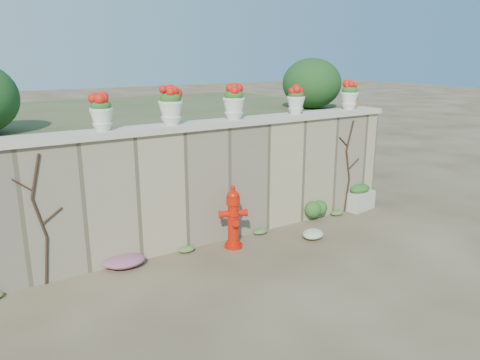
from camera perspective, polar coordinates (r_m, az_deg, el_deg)
ground at (r=6.99m, az=2.86°, el=-12.08°), size 80.00×80.00×0.00m
stone_wall at (r=8.05m, az=-4.47°, el=-0.70°), size 8.00×0.40×2.00m
wall_cap at (r=7.83m, az=-4.63°, el=6.71°), size 8.10×0.52×0.10m
raised_fill at (r=10.90m, az=-12.47°, el=3.20°), size 9.00×6.00×2.00m
back_shrub_right at (r=10.70m, az=8.73°, el=11.55°), size 1.30×1.30×1.10m
vine_left at (r=7.05m, az=-23.14°, el=-4.35°), size 0.60×0.04×1.91m
vine_right at (r=9.78m, az=13.06°, el=1.76°), size 0.60×0.04×1.91m
fire_hydrant at (r=7.86m, az=-0.83°, el=-4.51°), size 0.47×0.34×1.09m
planter_box at (r=10.20m, az=14.31°, el=-2.08°), size 0.71×0.49×0.54m
green_shrub at (r=9.36m, az=9.34°, el=-3.30°), size 0.55×0.50×0.53m
magenta_clump at (r=7.51m, az=-14.02°, el=-9.51°), size 0.89×0.59×0.24m
white_flowers at (r=8.46m, az=8.53°, el=-6.51°), size 0.53×0.42×0.19m
urn_pot_1 at (r=7.17m, az=-16.53°, el=7.88°), size 0.34×0.34×0.53m
urn_pot_2 at (r=7.54m, az=-8.44°, el=8.94°), size 0.39×0.39×0.60m
urn_pot_3 at (r=8.09m, az=-0.75°, el=9.48°), size 0.38×0.38×0.59m
urn_pot_4 at (r=8.89m, az=6.84°, el=9.67°), size 0.34×0.34×0.53m
urn_pot_5 at (r=9.82m, az=13.21°, el=9.98°), size 0.35×0.35×0.55m
terracotta_pot at (r=9.91m, az=13.59°, el=9.15°), size 0.23×0.23×0.28m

